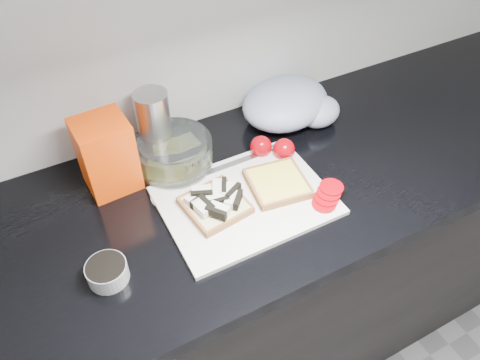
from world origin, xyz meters
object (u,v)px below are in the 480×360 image
object	(u,v)px
glass_bowl	(174,154)
steel_canister	(155,127)
cutting_board	(246,200)
bread_bag	(107,155)

from	to	relation	value
glass_bowl	steel_canister	distance (m)	0.08
cutting_board	glass_bowl	bearing A→B (deg)	117.11
cutting_board	bread_bag	distance (m)	0.35
glass_bowl	steel_canister	bearing A→B (deg)	114.09
cutting_board	glass_bowl	distance (m)	0.23
cutting_board	steel_canister	distance (m)	0.30
cutting_board	steel_canister	bearing A→B (deg)	116.51
bread_bag	steel_canister	size ratio (longest dim) A/B	0.95
cutting_board	glass_bowl	world-z (taller)	glass_bowl
cutting_board	steel_canister	size ratio (longest dim) A/B	1.97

